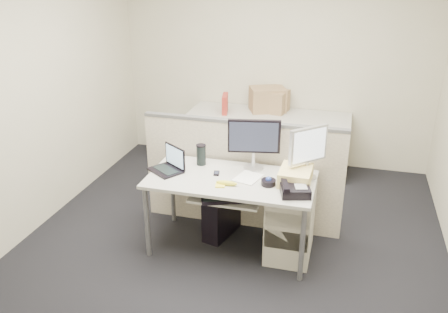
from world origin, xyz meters
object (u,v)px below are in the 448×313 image
(laptop, at_px, (165,160))
(desk, at_px, (231,185))
(desk_phone, at_px, (295,191))
(monitor_main, at_px, (254,145))

(laptop, bearing_deg, desk, 36.24)
(desk, distance_m, desk_phone, 0.63)
(desk, xyz_separation_m, monitor_main, (0.15, 0.26, 0.31))
(desk, bearing_deg, monitor_main, 59.98)
(desk, height_order, laptop, laptop)
(desk_phone, bearing_deg, desk, 147.74)
(laptop, xyz_separation_m, desk_phone, (1.22, -0.16, -0.07))
(desk, xyz_separation_m, desk_phone, (0.60, -0.18, 0.10))
(desk, distance_m, laptop, 0.65)
(monitor_main, xyz_separation_m, desk_phone, (0.45, -0.44, -0.20))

